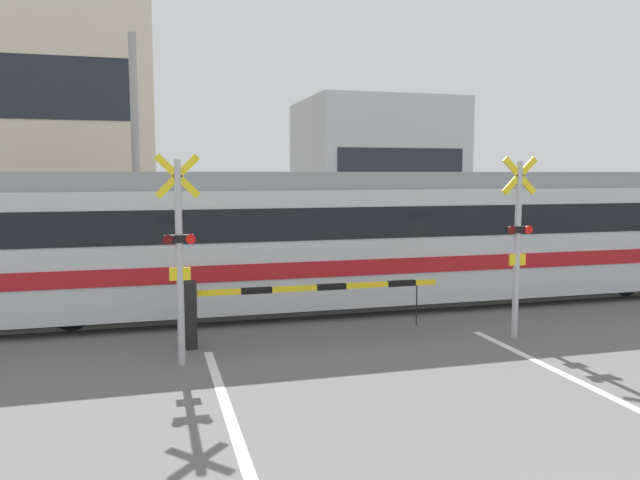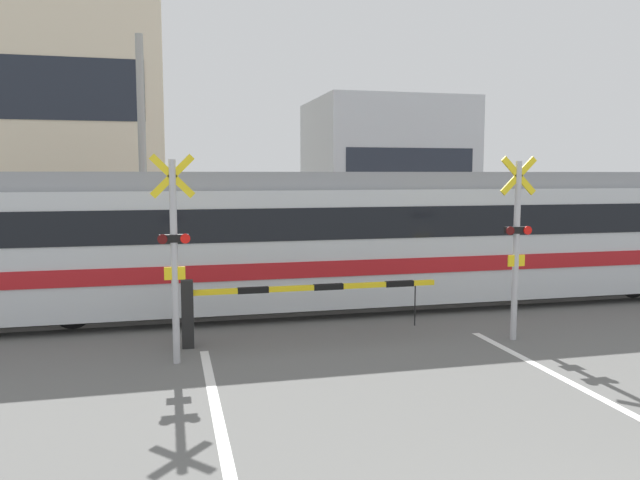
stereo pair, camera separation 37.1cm
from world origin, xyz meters
TOP-DOWN VIEW (x-y plane):
  - rail_track_near at (0.00, 10.12)m, footprint 50.00×0.10m
  - rail_track_far at (0.00, 11.55)m, footprint 50.00×0.10m
  - commuter_train at (1.45, 10.83)m, footprint 20.30×2.74m
  - crossing_barrier_near at (-1.48, 8.24)m, footprint 4.59×0.20m
  - crossing_barrier_far at (1.48, 13.75)m, footprint 4.59×0.20m
  - crossing_signal_left at (-2.94, 7.39)m, footprint 0.68×0.15m
  - crossing_signal_right at (2.94, 7.39)m, footprint 0.68×0.15m
  - building_left_of_street at (-6.93, 23.51)m, footprint 7.68×6.01m
  - building_right_of_street at (6.21, 23.51)m, footprint 6.25×6.01m
  - utility_pole_streetside at (-3.69, 16.25)m, footprint 0.22×0.22m

SIDE VIEW (x-z plane):
  - rail_track_near at x=0.00m, z-range 0.00..0.08m
  - rail_track_far at x=0.00m, z-range 0.00..0.08m
  - crossing_barrier_near at x=-1.48m, z-range 0.19..1.36m
  - crossing_barrier_far at x=1.48m, z-range 0.19..1.36m
  - commuter_train at x=1.45m, z-range 0.11..3.10m
  - crossing_signal_left at x=-2.94m, z-range 0.17..3.43m
  - crossing_signal_right at x=2.94m, z-range 0.17..3.43m
  - building_right_of_street at x=6.21m, z-range 0.00..6.07m
  - utility_pole_streetside at x=-3.69m, z-range 0.00..6.85m
  - building_left_of_street at x=-6.93m, z-range 0.00..10.56m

